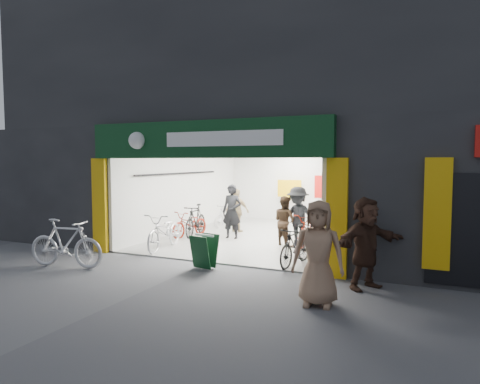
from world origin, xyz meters
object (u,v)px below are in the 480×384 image
Objects in this scene: bike_left_front at (165,231)px; parked_bike at (66,243)px; bike_right_front at (295,246)px; pedestrian_near at (318,253)px; sandwich_board at (204,250)px.

parked_bike reaches higher than bike_left_front.
bike_left_front is 1.04× the size of parked_bike.
pedestrian_near reaches higher than bike_right_front.
sandwich_board is at bearing -43.36° from bike_left_front.
bike_right_front is 2.18m from sandwich_board.
parked_bike is 2.45× the size of sandwich_board.
parked_bike is at bearing 170.52° from pedestrian_near.
parked_bike is 3.30m from sandwich_board.
bike_right_front is 2.82m from pedestrian_near.
pedestrian_near reaches higher than parked_bike.
parked_bike is at bearing -145.69° from bike_right_front.
sandwich_board is (3.06, 1.24, -0.15)m from parked_bike.
pedestrian_near is (6.10, -0.20, 0.35)m from parked_bike.
sandwich_board is at bearing -140.70° from bike_right_front.
pedestrian_near is 2.35× the size of sandwich_board.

